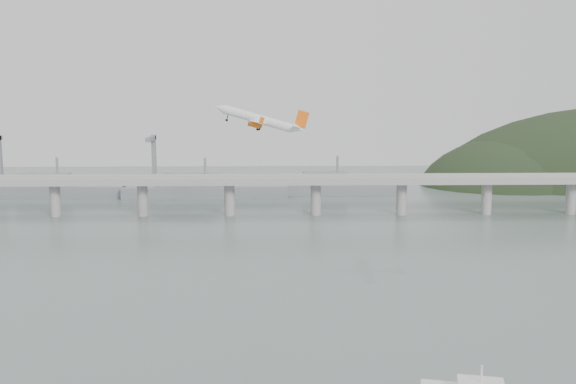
{
  "coord_description": "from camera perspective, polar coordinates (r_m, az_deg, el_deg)",
  "views": [
    {
      "loc": [
        -6.41,
        -184.58,
        73.01
      ],
      "look_at": [
        0.0,
        55.0,
        36.0
      ],
      "focal_mm": 42.0,
      "sensor_mm": 36.0,
      "label": 1
    }
  ],
  "objects": [
    {
      "name": "ground",
      "position": [
        198.6,
        0.44,
        -12.79
      ],
      "size": [
        900.0,
        900.0,
        0.0
      ],
      "primitive_type": "plane",
      "color": "slate",
      "rests_on": "ground"
    },
    {
      "name": "bridge",
      "position": [
        388.58,
        -0.74,
        0.59
      ],
      "size": [
        800.0,
        22.0,
        23.9
      ],
      "color": "#959593",
      "rests_on": "ground"
    },
    {
      "name": "distant_fleet",
      "position": [
        478.37,
        -19.66,
        0.24
      ],
      "size": [
        453.0,
        60.9,
        40.0
      ],
      "color": "slate",
      "rests_on": "ground"
    },
    {
      "name": "airliner",
      "position": [
        287.95,
        -2.33,
        6.12
      ],
      "size": [
        41.11,
        37.17,
        14.03
      ],
      "rotation": [
        0.05,
        -0.27,
        3.04
      ],
      "color": "white",
      "rests_on": "ground"
    }
  ]
}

